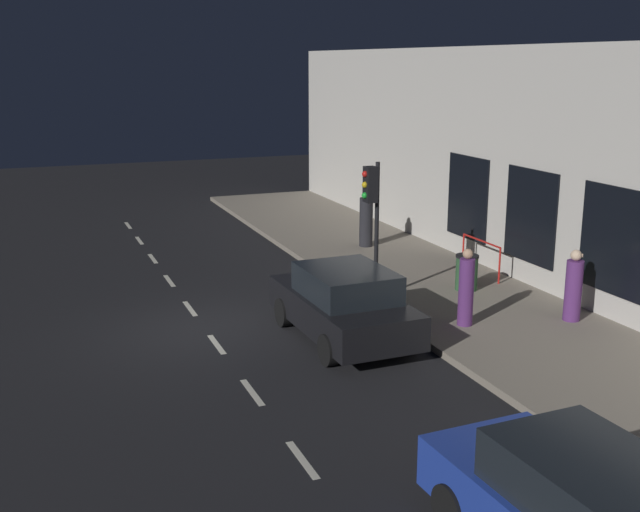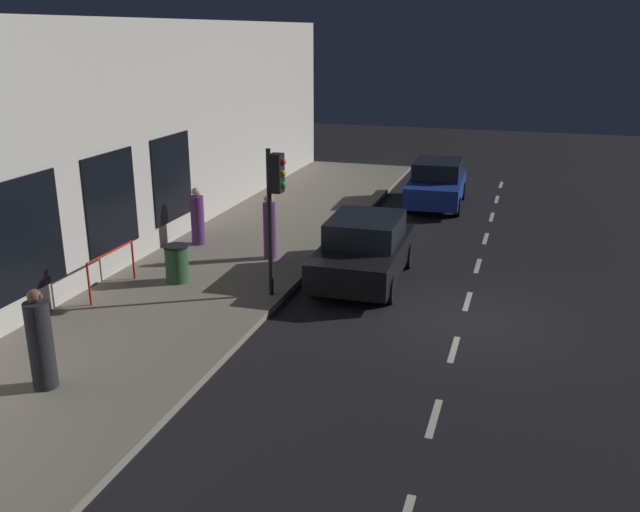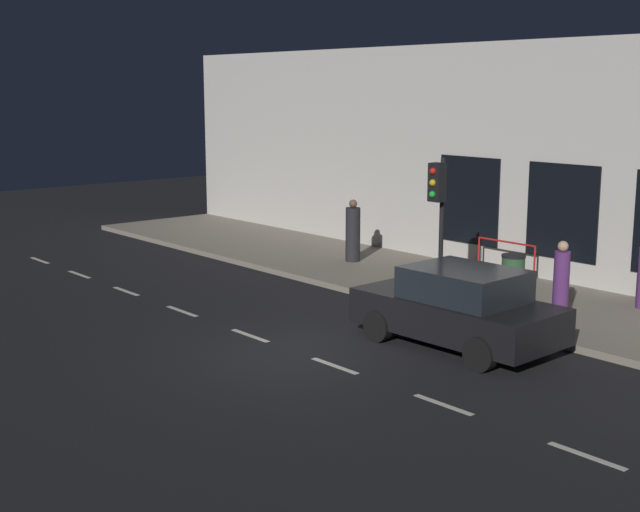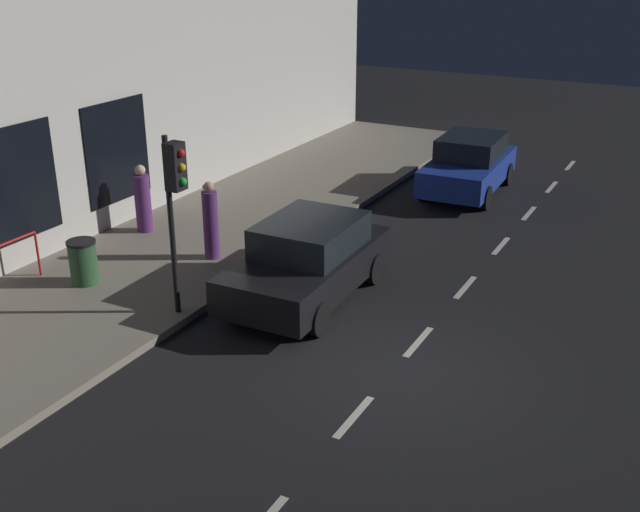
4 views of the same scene
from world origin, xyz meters
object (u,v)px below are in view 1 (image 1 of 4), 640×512
(traffic_light, at_px, (372,199))
(parked_car_0, at_px, (344,304))
(pedestrian_0, at_px, (366,221))
(trash_bin, at_px, (467,272))
(pedestrian_1, at_px, (466,290))
(pedestrian_2, at_px, (573,288))

(traffic_light, bearing_deg, parked_car_0, -128.16)
(pedestrian_0, height_order, trash_bin, pedestrian_0)
(traffic_light, xyz_separation_m, parked_car_0, (-1.54, -1.96, -1.82))
(pedestrian_1, distance_m, pedestrian_2, 2.46)
(traffic_light, relative_size, pedestrian_0, 1.90)
(parked_car_0, relative_size, pedestrian_1, 2.40)
(parked_car_0, height_order, pedestrian_2, pedestrian_2)
(traffic_light, bearing_deg, trash_bin, -3.36)
(parked_car_0, relative_size, trash_bin, 4.55)
(pedestrian_2, height_order, trash_bin, pedestrian_2)
(pedestrian_1, bearing_deg, pedestrian_2, 43.94)
(pedestrian_2, relative_size, trash_bin, 1.79)
(traffic_light, relative_size, trash_bin, 3.69)
(pedestrian_1, relative_size, pedestrian_2, 1.06)
(parked_car_0, bearing_deg, traffic_light, 50.45)
(pedestrian_1, height_order, trash_bin, pedestrian_1)
(pedestrian_0, distance_m, pedestrian_1, 7.65)
(traffic_light, distance_m, trash_bin, 3.28)
(parked_car_0, bearing_deg, trash_bin, 22.20)
(pedestrian_0, bearing_deg, parked_car_0, 139.30)
(traffic_light, relative_size, pedestrian_2, 2.06)
(pedestrian_1, bearing_deg, trash_bin, 115.52)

